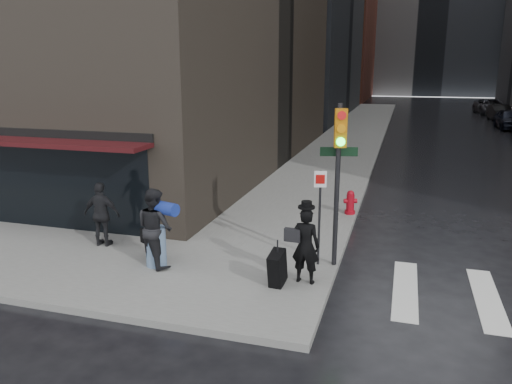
% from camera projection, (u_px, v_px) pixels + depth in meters
% --- Properties ---
extents(ground, '(140.00, 140.00, 0.00)m').
position_uv_depth(ground, '(234.00, 288.00, 10.61)').
color(ground, black).
rests_on(ground, ground).
extents(sidewalk_left, '(4.00, 50.00, 0.15)m').
position_uv_depth(sidewalk_left, '(357.00, 131.00, 35.66)').
color(sidewalk_left, slate).
rests_on(sidewalk_left, ground).
extents(bldg_left_far, '(22.00, 20.00, 26.00)m').
position_uv_depth(bldg_left_far, '(291.00, 2.00, 68.58)').
color(bldg_left_far, brown).
rests_on(bldg_left_far, ground).
extents(storefront, '(8.40, 1.11, 2.83)m').
position_uv_depth(storefront, '(18.00, 168.00, 13.87)').
color(storefront, black).
rests_on(storefront, ground).
extents(man_overcoat, '(0.98, 0.88, 1.80)m').
position_uv_depth(man_overcoat, '(300.00, 249.00, 10.34)').
color(man_overcoat, black).
rests_on(man_overcoat, ground).
extents(man_jeans, '(1.23, 1.12, 1.82)m').
position_uv_depth(man_jeans, '(155.00, 227.00, 11.22)').
color(man_jeans, black).
rests_on(man_jeans, ground).
extents(man_greycoat, '(0.99, 0.47, 1.64)m').
position_uv_depth(man_greycoat, '(102.00, 214.00, 12.51)').
color(man_greycoat, black).
rests_on(man_greycoat, ground).
extents(traffic_light, '(0.89, 0.53, 3.67)m').
position_uv_depth(traffic_light, '(337.00, 164.00, 10.83)').
color(traffic_light, black).
rests_on(traffic_light, ground).
extents(fire_hydrant, '(0.43, 0.32, 0.74)m').
position_uv_depth(fire_hydrant, '(350.00, 203.00, 15.34)').
color(fire_hydrant, maroon).
rests_on(fire_hydrant, ground).
extents(parked_car_4, '(1.85, 4.38, 1.48)m').
position_uv_depth(parked_car_4, '(510.00, 119.00, 36.89)').
color(parked_car_4, black).
rests_on(parked_car_4, ground).
extents(parked_car_5, '(1.74, 4.20, 1.35)m').
position_uv_depth(parked_car_5, '(500.00, 113.00, 42.48)').
color(parked_car_5, black).
rests_on(parked_car_5, ground).
extents(parked_car_6, '(2.90, 5.57, 1.50)m').
position_uv_depth(parked_car_6, '(491.00, 106.00, 48.07)').
color(parked_car_6, '#45454A').
rests_on(parked_car_6, ground).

